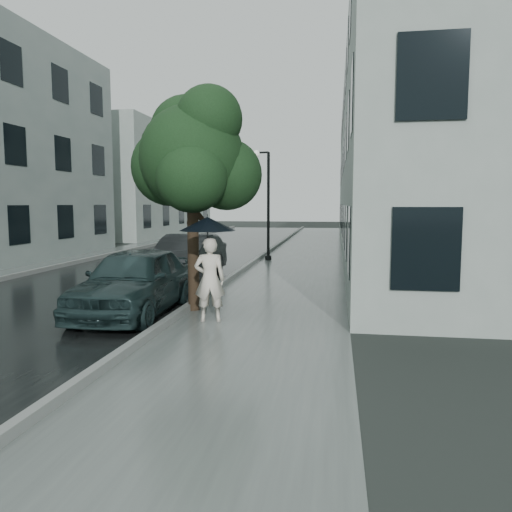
% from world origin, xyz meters
% --- Properties ---
extents(ground, '(120.00, 120.00, 0.00)m').
position_xyz_m(ground, '(0.00, 0.00, 0.00)').
color(ground, black).
rests_on(ground, ground).
extents(sidewalk, '(3.50, 60.00, 0.01)m').
position_xyz_m(sidewalk, '(0.25, 12.00, 0.00)').
color(sidewalk, slate).
rests_on(sidewalk, ground).
extents(kerb_near, '(0.15, 60.00, 0.15)m').
position_xyz_m(kerb_near, '(-1.57, 12.00, 0.07)').
color(kerb_near, slate).
rests_on(kerb_near, ground).
extents(asphalt_road, '(6.85, 60.00, 0.00)m').
position_xyz_m(asphalt_road, '(-5.08, 12.00, 0.00)').
color(asphalt_road, black).
rests_on(asphalt_road, ground).
extents(kerb_far, '(0.15, 60.00, 0.15)m').
position_xyz_m(kerb_far, '(-8.57, 12.00, 0.07)').
color(kerb_far, slate).
rests_on(kerb_far, ground).
extents(sidewalk_far, '(1.70, 60.00, 0.01)m').
position_xyz_m(sidewalk_far, '(-9.50, 12.00, 0.00)').
color(sidewalk_far, '#4C5451').
rests_on(sidewalk_far, ground).
extents(building_near, '(7.02, 36.00, 9.00)m').
position_xyz_m(building_near, '(5.47, 19.50, 4.50)').
color(building_near, '#919F98').
rests_on(building_near, ground).
extents(building_far_b, '(7.02, 18.00, 8.00)m').
position_xyz_m(building_far_b, '(-13.77, 30.00, 4.00)').
color(building_far_b, '#919F98').
rests_on(building_far_b, ground).
extents(pedestrian, '(0.70, 0.53, 1.73)m').
position_xyz_m(pedestrian, '(-0.82, 2.00, 0.87)').
color(pedestrian, beige).
rests_on(pedestrian, sidewalk).
extents(umbrella, '(1.17, 1.17, 1.25)m').
position_xyz_m(umbrella, '(-0.86, 2.04, 2.00)').
color(umbrella, black).
rests_on(umbrella, ground).
extents(street_tree, '(3.03, 2.75, 4.93)m').
position_xyz_m(street_tree, '(-1.45, 3.09, 3.45)').
color(street_tree, '#332619').
rests_on(street_tree, ground).
extents(lamp_post, '(0.83, 0.42, 4.66)m').
position_xyz_m(lamp_post, '(-1.30, 13.29, 2.68)').
color(lamp_post, black).
rests_on(lamp_post, ground).
extents(car_near, '(1.80, 4.32, 1.46)m').
position_xyz_m(car_near, '(-2.60, 2.40, 0.74)').
color(car_near, '#1C2F30').
rests_on(car_near, ground).
extents(car_far, '(1.68, 4.36, 1.42)m').
position_xyz_m(car_far, '(-2.99, 7.48, 0.71)').
color(car_far, '#242829').
rests_on(car_far, ground).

